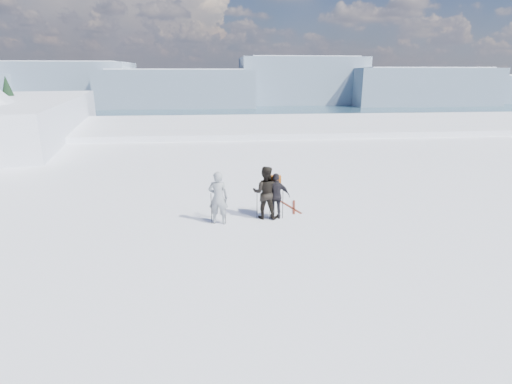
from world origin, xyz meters
TOP-DOWN VIEW (x-y plane):
  - lake_basin at (0.00, 30.00)m, footprint 820.00×820.00m
  - far_mountain_range at (29.60, 454.78)m, footprint 770.00×110.00m
  - skier_grey at (-3.33, 3.88)m, footprint 0.78×0.59m
  - skier_dark at (-1.58, 4.26)m, footprint 1.12×0.96m
  - skier_pack at (-1.18, 4.19)m, footprint 1.06×0.53m
  - backpack at (-1.16, 4.44)m, footprint 0.39×0.25m
  - ski_poles at (-2.03, 4.05)m, footprint 2.67×0.44m
  - skis_loose at (-0.33, 5.36)m, footprint 0.66×1.68m

SIDE VIEW (x-z plane):
  - far_mountain_range at x=29.60m, z-range -33.69..19.31m
  - lake_basin at x=0.00m, z-range -42.31..29.31m
  - skis_loose at x=-0.33m, z-range 0.00..0.03m
  - ski_poles at x=-2.03m, z-range -0.05..1.26m
  - skier_pack at x=-1.18m, z-range 0.00..1.74m
  - skier_grey at x=-3.33m, z-range 0.00..1.94m
  - skier_dark at x=-1.58m, z-range 0.00..2.00m
  - backpack at x=-1.16m, z-range 1.74..2.25m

